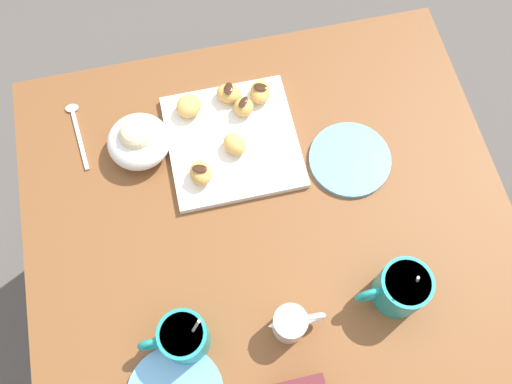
{
  "coord_description": "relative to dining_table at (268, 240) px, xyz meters",
  "views": [
    {
      "loc": [
        0.1,
        0.34,
        1.76
      ],
      "look_at": [
        0.01,
        -0.05,
        0.76
      ],
      "focal_mm": 38.91,
      "sensor_mm": 36.0,
      "label": 1
    }
  ],
  "objects": [
    {
      "name": "beignet_2",
      "position": [
        -0.0,
        -0.24,
        0.17
      ],
      "size": [
        0.05,
        0.05,
        0.04
      ],
      "primitive_type": "ellipsoid",
      "rotation": [
        0.0,
        0.0,
        1.1
      ],
      "color": "#DBA351",
      "rests_on": "pastry_plate_square"
    },
    {
      "name": "beignet_1",
      "position": [
        0.02,
        -0.28,
        0.17
      ],
      "size": [
        0.07,
        0.06,
        0.03
      ],
      "primitive_type": "ellipsoid",
      "rotation": [
        0.0,
        0.0,
        1.05
      ],
      "color": "#DBA351",
      "rests_on": "pastry_plate_square"
    },
    {
      "name": "chocolate_drizzle_1",
      "position": [
        0.02,
        -0.28,
        0.19
      ],
      "size": [
        0.03,
        0.03,
        0.0
      ],
      "primitive_type": "ellipsoid",
      "rotation": [
        0.0,
        0.0,
        1.26
      ],
      "color": "#381E11",
      "rests_on": "beignet_1"
    },
    {
      "name": "beignet_4",
      "position": [
        0.03,
        -0.16,
        0.17
      ],
      "size": [
        0.06,
        0.06,
        0.04
      ],
      "primitive_type": "ellipsoid",
      "rotation": [
        0.0,
        0.0,
        0.49
      ],
      "color": "#DBA351",
      "rests_on": "pastry_plate_square"
    },
    {
      "name": "dining_table",
      "position": [
        0.0,
        0.0,
        0.0
      ],
      "size": [
        0.94,
        0.84,
        0.74
      ],
      "color": "brown",
      "rests_on": "ground_plane"
    },
    {
      "name": "ice_cream_bowl",
      "position": [
        0.22,
        -0.2,
        0.18
      ],
      "size": [
        0.13,
        0.13,
        0.09
      ],
      "color": "silver",
      "rests_on": "dining_table"
    },
    {
      "name": "beignet_3",
      "position": [
        0.11,
        -0.26,
        0.17
      ],
      "size": [
        0.07,
        0.07,
        0.04
      ],
      "primitive_type": "ellipsoid",
      "rotation": [
        0.0,
        0.0,
        2.35
      ],
      "color": "#DBA351",
      "rests_on": "pastry_plate_square"
    },
    {
      "name": "pastry_plate_square",
      "position": [
        0.04,
        -0.18,
        0.15
      ],
      "size": [
        0.26,
        0.26,
        0.02
      ],
      "primitive_type": "cube",
      "color": "silver",
      "rests_on": "dining_table"
    },
    {
      "name": "coffee_mug_teal_left",
      "position": [
        -0.19,
        0.19,
        0.19
      ],
      "size": [
        0.13,
        0.09,
        0.15
      ],
      "color": "teal",
      "rests_on": "dining_table"
    },
    {
      "name": "loose_spoon_near_saucer",
      "position": [
        0.35,
        -0.28,
        0.14
      ],
      "size": [
        0.04,
        0.16,
        0.01
      ],
      "color": "silver",
      "rests_on": "dining_table"
    },
    {
      "name": "saucer_sky_right",
      "position": [
        -0.19,
        -0.09,
        0.14
      ],
      "size": [
        0.17,
        0.17,
        0.01
      ],
      "primitive_type": "cylinder",
      "color": "#66A8DB",
      "rests_on": "dining_table"
    },
    {
      "name": "coffee_mug_teal_right",
      "position": [
        0.2,
        0.19,
        0.19
      ],
      "size": [
        0.12,
        0.08,
        0.14
      ],
      "color": "teal",
      "rests_on": "dining_table"
    },
    {
      "name": "cream_pitcher_white",
      "position": [
        0.01,
        0.21,
        0.18
      ],
      "size": [
        0.1,
        0.06,
        0.07
      ],
      "color": "silver",
      "rests_on": "dining_table"
    },
    {
      "name": "chocolate_drizzle_0",
      "position": [
        0.11,
        -0.11,
        0.19
      ],
      "size": [
        0.03,
        0.03,
        0.0
      ],
      "primitive_type": "ellipsoid",
      "rotation": [
        0.0,
        0.0,
        2.83
      ],
      "color": "#381E11",
      "rests_on": "beignet_0"
    },
    {
      "name": "beignet_0",
      "position": [
        0.11,
        -0.11,
        0.17
      ],
      "size": [
        0.05,
        0.05,
        0.04
      ],
      "primitive_type": "ellipsoid",
      "rotation": [
        0.0,
        0.0,
        3.22
      ],
      "color": "#DBA351",
      "rests_on": "pastry_plate_square"
    },
    {
      "name": "beignet_5",
      "position": [
        -0.04,
        -0.27,
        0.17
      ],
      "size": [
        0.05,
        0.06,
        0.03
      ],
      "primitive_type": "ellipsoid",
      "rotation": [
        0.0,
        0.0,
        2.9
      ],
      "color": "#DBA351",
      "rests_on": "pastry_plate_square"
    },
    {
      "name": "chocolate_drizzle_2",
      "position": [
        -0.0,
        -0.24,
        0.19
      ],
      "size": [
        0.03,
        0.03,
        0.0
      ],
      "primitive_type": "ellipsoid",
      "rotation": [
        0.0,
        0.0,
        0.89
      ],
      "color": "#381E11",
      "rests_on": "beignet_2"
    },
    {
      "name": "chocolate_drizzle_5",
      "position": [
        -0.04,
        -0.27,
        0.19
      ],
      "size": [
        0.03,
        0.03,
        0.0
      ],
      "primitive_type": "ellipsoid",
      "rotation": [
        0.0,
        0.0,
        2.76
      ],
      "color": "#381E11",
      "rests_on": "beignet_5"
    },
    {
      "name": "ground_plane",
      "position": [
        0.0,
        0.0,
        -0.6
      ],
      "size": [
        8.0,
        8.0,
        0.0
      ],
      "primitive_type": "plane",
      "color": "#514C47"
    }
  ]
}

